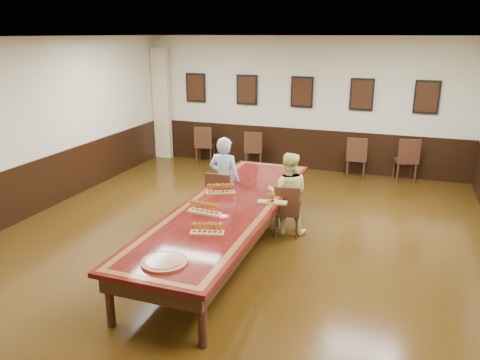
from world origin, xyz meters
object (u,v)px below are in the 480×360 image
at_px(spare_chair_b, 254,149).
at_px(spare_chair_d, 406,159).
at_px(spare_chair_a, 205,144).
at_px(person_woman, 288,193).
at_px(carved_platter, 164,262).
at_px(chair_man, 222,197).
at_px(person_man, 224,180).
at_px(conference_table, 229,213).
at_px(chair_woman, 287,210).
at_px(spare_chair_c, 357,157).

distance_m(spare_chair_b, spare_chair_d, 3.62).
relative_size(spare_chair_a, person_woman, 0.70).
xyz_separation_m(spare_chair_a, carved_platter, (2.44, -6.68, 0.28)).
xyz_separation_m(spare_chair_b, spare_chair_d, (3.61, 0.10, 0.04)).
height_order(spare_chair_a, spare_chair_b, spare_chair_a).
bearing_deg(spare_chair_d, chair_man, 37.22).
bearing_deg(person_man, chair_man, 90.00).
bearing_deg(conference_table, carved_platter, -90.34).
distance_m(person_woman, carved_platter, 3.07).
bearing_deg(carved_platter, chair_woman, 76.24).
height_order(person_woman, carved_platter, person_woman).
xyz_separation_m(spare_chair_b, person_woman, (1.79, -3.67, 0.23)).
relative_size(person_man, carved_platter, 2.34).
height_order(chair_man, spare_chair_a, spare_chair_a).
height_order(chair_man, spare_chair_d, spare_chair_d).
bearing_deg(person_man, carved_platter, 99.67).
bearing_deg(person_woman, spare_chair_c, -112.40).
distance_m(chair_man, spare_chair_b, 3.71).
relative_size(chair_man, carved_platter, 1.46).
distance_m(spare_chair_a, spare_chair_b, 1.34).
bearing_deg(spare_chair_b, person_man, 86.81).
distance_m(chair_man, carved_platter, 3.06).
distance_m(spare_chair_a, conference_table, 5.27).
relative_size(spare_chair_a, spare_chair_d, 0.96).
bearing_deg(person_woman, carved_platter, 66.03).
bearing_deg(person_woman, spare_chair_d, -126.74).
distance_m(conference_table, carved_platter, 2.03).
bearing_deg(spare_chair_c, spare_chair_b, -2.22).
bearing_deg(chair_woman, conference_table, 40.58).
bearing_deg(person_man, conference_table, 115.42).
relative_size(chair_woman, person_man, 0.58).
bearing_deg(chair_man, spare_chair_c, -117.07).
bearing_deg(spare_chair_a, chair_woman, 119.07).
bearing_deg(carved_platter, spare_chair_c, 77.85).
distance_m(spare_chair_a, spare_chair_d, 4.95).
xyz_separation_m(chair_man, person_man, (0.00, 0.10, 0.29)).
distance_m(spare_chair_b, conference_table, 4.78).
distance_m(spare_chair_d, carved_platter, 7.22).
bearing_deg(spare_chair_b, chair_woman, 102.75).
xyz_separation_m(spare_chair_d, person_woman, (-1.82, -3.77, 0.19)).
bearing_deg(spare_chair_c, conference_table, 70.79).
xyz_separation_m(person_man, conference_table, (0.50, -1.09, -0.16)).
relative_size(chair_man, person_woman, 0.69).
relative_size(chair_woman, conference_table, 0.18).
height_order(spare_chair_a, spare_chair_c, same).
xyz_separation_m(chair_man, person_woman, (1.18, -0.02, 0.21)).
distance_m(person_man, conference_table, 1.21).
xyz_separation_m(chair_man, spare_chair_b, (-0.61, 3.66, -0.01)).
xyz_separation_m(person_woman, conference_table, (-0.68, -0.97, -0.09)).
distance_m(spare_chair_c, person_man, 4.05).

